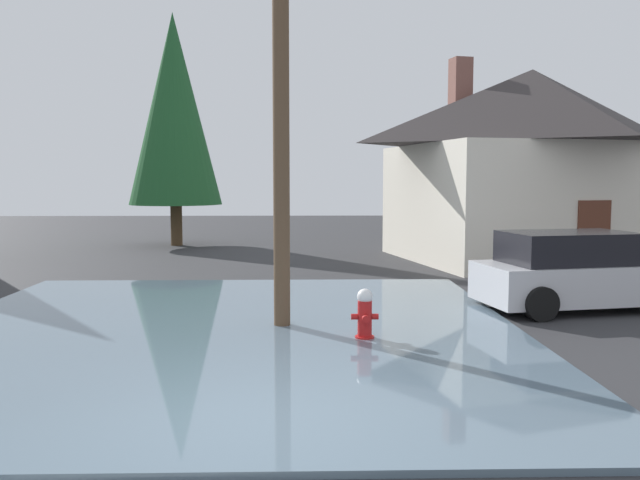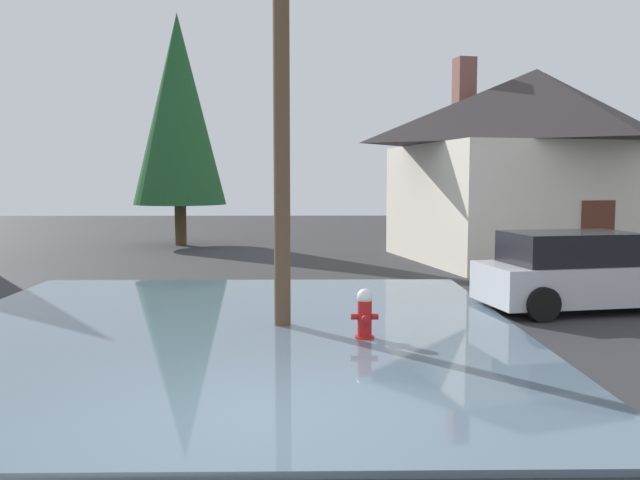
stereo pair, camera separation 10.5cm
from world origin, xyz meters
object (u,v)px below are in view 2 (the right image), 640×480
(parked_car, at_px, (580,273))
(fire_hydrant, at_px, (365,316))
(utility_pole, at_px, (281,97))
(house, at_px, (534,162))
(pine_tree_mid_left, at_px, (178,110))

(parked_car, bearing_deg, fire_hydrant, -150.00)
(fire_hydrant, xyz_separation_m, utility_pole, (-1.33, 0.97, 3.52))
(house, relative_size, pine_tree_mid_left, 1.07)
(house, distance_m, parked_car, 8.71)
(fire_hydrant, relative_size, house, 0.09)
(house, height_order, parked_car, house)
(utility_pole, distance_m, pine_tree_mid_left, 15.33)
(parked_car, bearing_deg, pine_tree_mid_left, 128.52)
(parked_car, height_order, pine_tree_mid_left, pine_tree_mid_left)
(utility_pole, height_order, pine_tree_mid_left, pine_tree_mid_left)
(house, bearing_deg, pine_tree_mid_left, 158.38)
(fire_hydrant, bearing_deg, pine_tree_mid_left, 110.75)
(fire_hydrant, relative_size, pine_tree_mid_left, 0.10)
(pine_tree_mid_left, bearing_deg, fire_hydrant, -69.25)
(house, bearing_deg, utility_pole, -127.75)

